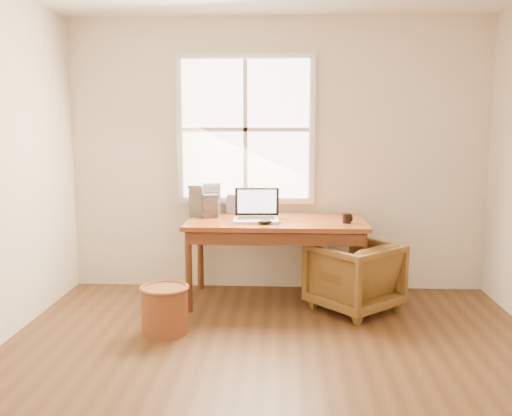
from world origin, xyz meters
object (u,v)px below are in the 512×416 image
(desk, at_px, (276,222))
(cd_stack_a, at_px, (211,198))
(armchair, at_px, (354,276))
(laptop, at_px, (256,204))
(wicker_stool, at_px, (165,310))
(coffee_mug, at_px, (347,218))

(desk, height_order, cd_stack_a, cd_stack_a)
(armchair, bearing_deg, laptop, -51.45)
(wicker_stool, relative_size, cd_stack_a, 1.19)
(desk, distance_m, wicker_stool, 1.31)
(desk, xyz_separation_m, cd_stack_a, (-0.62, 0.31, 0.17))
(cd_stack_a, bearing_deg, desk, -26.48)
(coffee_mug, xyz_separation_m, cd_stack_a, (-1.24, 0.43, 0.11))
(laptop, xyz_separation_m, cd_stack_a, (-0.45, 0.39, -0.00))
(desk, xyz_separation_m, wicker_stool, (-0.85, -0.84, -0.55))
(laptop, bearing_deg, coffee_mug, -6.60)
(wicker_stool, relative_size, coffee_mug, 4.08)
(coffee_mug, bearing_deg, wicker_stool, -164.39)
(wicker_stool, height_order, coffee_mug, coffee_mug)
(wicker_stool, bearing_deg, armchair, 21.85)
(armchair, xyz_separation_m, laptop, (-0.86, 0.15, 0.60))
(coffee_mug, bearing_deg, cd_stack_a, 150.33)
(cd_stack_a, bearing_deg, wicker_stool, -101.01)
(desk, xyz_separation_m, coffee_mug, (0.62, -0.12, 0.06))
(coffee_mug, bearing_deg, armchair, -69.21)
(armchair, bearing_deg, wicker_stool, -19.89)
(desk, relative_size, wicker_stool, 4.48)
(wicker_stool, xyz_separation_m, cd_stack_a, (0.22, 1.15, 0.72))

